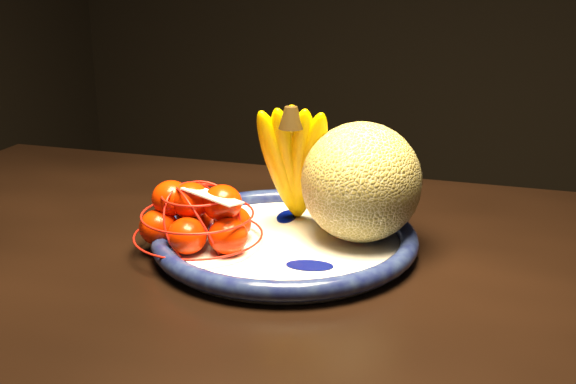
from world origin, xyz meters
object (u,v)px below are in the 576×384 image
(mandarin_bag, at_px, (198,219))
(fruit_bowl, at_px, (285,239))
(banana_bunch, at_px, (295,159))
(cantaloupe, at_px, (361,182))

(mandarin_bag, bearing_deg, fruit_bowl, 27.67)
(fruit_bowl, bearing_deg, banana_bunch, 97.38)
(fruit_bowl, relative_size, cantaloupe, 2.23)
(cantaloupe, bearing_deg, fruit_bowl, -156.06)
(banana_bunch, height_order, mandarin_bag, banana_bunch)
(fruit_bowl, height_order, mandarin_bag, mandarin_bag)
(fruit_bowl, bearing_deg, mandarin_bag, -152.33)
(cantaloupe, distance_m, banana_bunch, 0.09)
(mandarin_bag, bearing_deg, cantaloupe, 25.93)
(cantaloupe, height_order, banana_bunch, banana_bunch)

